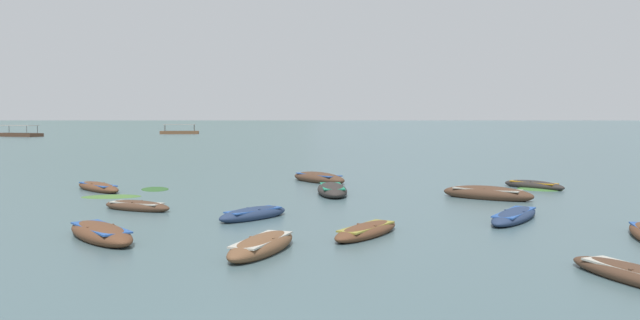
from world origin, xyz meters
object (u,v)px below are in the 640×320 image
(rowboat_8, at_px, (514,216))
(ferry_0, at_px, (180,132))
(rowboat_10, at_px, (640,276))
(rowboat_1, at_px, (487,194))
(rowboat_11, at_px, (101,233))
(rowboat_0, at_px, (534,185))
(ferry_1, at_px, (18,134))
(rowboat_3, at_px, (367,231))
(rowboat_7, at_px, (98,187))
(rowboat_12, at_px, (262,246))
(rowboat_2, at_px, (319,178))
(rowboat_4, at_px, (253,214))
(rowboat_6, at_px, (332,190))
(rowboat_9, at_px, (137,206))

(rowboat_8, xyz_separation_m, ferry_0, (-60.28, 116.02, 0.29))
(rowboat_10, bearing_deg, rowboat_1, 97.10)
(rowboat_1, xyz_separation_m, rowboat_11, (-13.08, -11.88, -0.04))
(rowboat_0, bearing_deg, ferry_1, 137.70)
(rowboat_10, height_order, ferry_0, ferry_0)
(rowboat_0, height_order, rowboat_3, rowboat_0)
(rowboat_0, bearing_deg, rowboat_8, -103.77)
(rowboat_3, height_order, rowboat_7, rowboat_7)
(rowboat_0, relative_size, rowboat_12, 0.87)
(rowboat_12, bearing_deg, rowboat_2, 94.38)
(rowboat_11, xyz_separation_m, ferry_0, (-46.89, 121.81, 0.25))
(rowboat_1, height_order, rowboat_8, rowboat_1)
(rowboat_4, bearing_deg, ferry_0, 113.34)
(rowboat_2, distance_m, rowboat_4, 13.48)
(rowboat_0, height_order, rowboat_11, rowboat_11)
(rowboat_11, bearing_deg, ferry_0, 111.05)
(rowboat_0, xyz_separation_m, rowboat_2, (-12.07, 1.40, 0.06))
(ferry_1, bearing_deg, rowboat_0, -42.30)
(rowboat_4, bearing_deg, rowboat_8, 6.88)
(rowboat_1, xyz_separation_m, ferry_0, (-59.97, 109.93, 0.21))
(rowboat_6, relative_size, ferry_1, 0.40)
(rowboat_9, bearing_deg, rowboat_4, -13.77)
(rowboat_2, xyz_separation_m, rowboat_4, (-0.32, -13.47, -0.06))
(rowboat_0, height_order, rowboat_12, rowboat_12)
(rowboat_4, distance_m, rowboat_10, 13.40)
(rowboat_1, bearing_deg, rowboat_3, -116.25)
(rowboat_1, xyz_separation_m, rowboat_9, (-14.74, -5.95, -0.08))
(rowboat_10, bearing_deg, rowboat_4, 146.90)
(rowboat_9, height_order, rowboat_11, rowboat_11)
(ferry_1, bearing_deg, rowboat_7, -52.44)
(ferry_1, bearing_deg, rowboat_12, -51.61)
(rowboat_2, relative_size, rowboat_12, 1.13)
(rowboat_7, distance_m, rowboat_11, 13.79)
(rowboat_10, bearing_deg, ferry_0, 116.39)
(rowboat_7, xyz_separation_m, rowboat_11, (6.79, -12.00, 0.02))
(rowboat_10, height_order, ferry_1, ferry_1)
(rowboat_2, distance_m, rowboat_12, 19.12)
(rowboat_0, height_order, rowboat_8, rowboat_0)
(rowboat_12, distance_m, ferry_1, 124.89)
(rowboat_9, bearing_deg, rowboat_12, -44.10)
(rowboat_0, height_order, rowboat_9, rowboat_0)
(rowboat_1, bearing_deg, rowboat_8, -87.13)
(rowboat_2, distance_m, rowboat_3, 16.68)
(rowboat_10, distance_m, rowboat_11, 15.14)
(rowboat_0, distance_m, rowboat_9, 20.73)
(rowboat_3, height_order, ferry_0, ferry_0)
(rowboat_7, distance_m, rowboat_10, 26.20)
(rowboat_4, relative_size, rowboat_8, 0.74)
(rowboat_10, bearing_deg, rowboat_2, 117.68)
(rowboat_0, distance_m, rowboat_4, 17.30)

